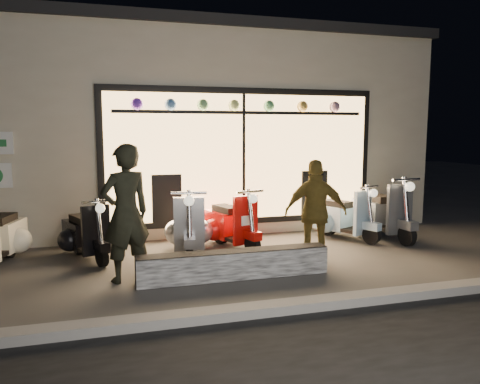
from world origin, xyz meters
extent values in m
plane|color=#383533|center=(0.00, 0.00, 0.00)|extent=(40.00, 40.00, 0.00)
cube|color=slate|center=(0.00, -2.00, 0.06)|extent=(40.00, 0.25, 0.12)
cube|color=beige|center=(0.00, 5.00, 2.00)|extent=(10.00, 6.00, 4.00)
cube|color=black|center=(0.00, 5.00, 4.10)|extent=(10.20, 6.20, 0.20)
cube|color=black|center=(0.80, 1.98, 1.55)|extent=(5.45, 0.06, 2.65)
cube|color=#FFBF6B|center=(0.80, 1.94, 1.55)|extent=(5.20, 0.04, 2.40)
cube|color=black|center=(0.80, 1.90, 2.40)|extent=(4.90, 0.06, 0.06)
cube|color=black|center=(-0.09, -0.65, 0.20)|extent=(2.71, 0.28, 0.40)
cylinder|color=black|center=(-0.58, 0.18, 0.18)|extent=(0.16, 0.37, 0.36)
cylinder|color=black|center=(-0.41, 1.22, 0.18)|extent=(0.18, 0.37, 0.36)
cube|color=#A3A3A7|center=(-0.54, 0.40, 0.59)|extent=(0.49, 0.15, 0.87)
cube|color=#A3A3A7|center=(-0.43, 1.12, 0.40)|extent=(0.55, 0.80, 0.49)
cube|color=black|center=(-0.45, 1.02, 0.70)|extent=(0.38, 0.63, 0.13)
sphere|color=#FFF2CC|center=(-0.58, 0.17, 1.00)|extent=(0.18, 0.18, 0.16)
cylinder|color=black|center=(0.52, 0.44, 0.17)|extent=(0.20, 0.36, 0.34)
cylinder|color=black|center=(0.21, 1.40, 0.17)|extent=(0.22, 0.36, 0.34)
cube|color=#B10E0B|center=(0.45, 0.64, 0.57)|extent=(0.46, 0.21, 0.83)
cube|color=#B10E0B|center=(0.24, 1.30, 0.38)|extent=(0.62, 0.80, 0.46)
cube|color=black|center=(0.27, 1.20, 0.67)|extent=(0.44, 0.63, 0.12)
sphere|color=#FFF2CC|center=(0.52, 0.43, 0.96)|extent=(0.19, 0.19, 0.15)
cylinder|color=black|center=(-1.88, 0.46, 0.16)|extent=(0.21, 0.33, 0.32)
cylinder|color=black|center=(-2.25, 1.33, 0.16)|extent=(0.23, 0.34, 0.32)
cube|color=black|center=(-1.96, 0.64, 0.53)|extent=(0.43, 0.23, 0.78)
cube|color=black|center=(-2.21, 1.25, 0.36)|extent=(0.63, 0.77, 0.44)
cube|color=black|center=(-2.17, 1.16, 0.63)|extent=(0.45, 0.59, 0.11)
sphere|color=#FFF2CC|center=(-1.88, 0.45, 0.90)|extent=(0.19, 0.19, 0.14)
cylinder|color=black|center=(-3.34, 1.42, 0.17)|extent=(0.20, 0.37, 0.35)
cube|color=beige|center=(-3.37, 1.32, 0.39)|extent=(0.58, 0.80, 0.47)
cube|color=black|center=(-3.39, 1.22, 0.68)|extent=(0.41, 0.62, 0.12)
cylinder|color=black|center=(2.83, 0.57, 0.17)|extent=(0.23, 0.35, 0.34)
cylinder|color=black|center=(2.41, 1.48, 0.17)|extent=(0.25, 0.36, 0.34)
cube|color=#98BDD7|center=(2.74, 0.76, 0.56)|extent=(0.45, 0.25, 0.82)
cube|color=#98BDD7|center=(2.46, 1.39, 0.38)|extent=(0.67, 0.81, 0.46)
cube|color=black|center=(2.50, 1.30, 0.66)|extent=(0.49, 0.62, 0.12)
sphere|color=#FFF2CC|center=(2.83, 0.56, 0.95)|extent=(0.20, 0.20, 0.15)
cylinder|color=black|center=(3.39, 0.30, 0.19)|extent=(0.14, 0.39, 0.38)
cylinder|color=black|center=(3.30, 1.43, 0.19)|extent=(0.17, 0.39, 0.38)
cube|color=#54575B|center=(3.37, 0.53, 0.63)|extent=(0.53, 0.12, 0.93)
cube|color=#54575B|center=(3.31, 1.31, 0.43)|extent=(0.54, 0.83, 0.52)
cube|color=black|center=(3.31, 1.20, 0.75)|extent=(0.37, 0.66, 0.14)
sphere|color=#FFF2CC|center=(3.39, 0.29, 1.08)|extent=(0.18, 0.18, 0.17)
imported|color=black|center=(-1.53, -0.34, 0.94)|extent=(0.81, 0.68, 1.89)
imported|color=brown|center=(1.31, -0.27, 0.81)|extent=(1.02, 0.66, 1.62)
camera|label=1|loc=(-1.76, -6.77, 2.06)|focal=35.00mm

